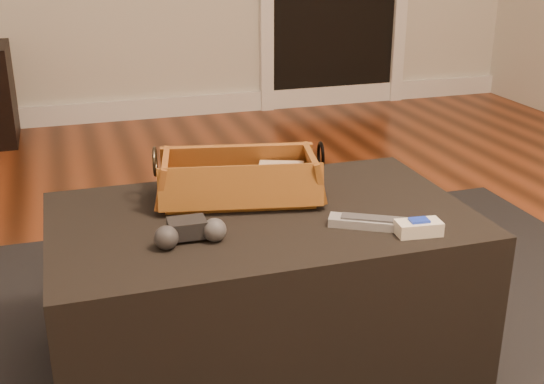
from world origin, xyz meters
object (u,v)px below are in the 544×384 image
object	(u,v)px
game_controller	(189,231)
silver_remote	(375,223)
wicker_basket	(239,181)
tv_remote	(232,192)
cream_gadget	(419,228)
ottoman	(262,291)

from	to	relation	value
game_controller	silver_remote	distance (m)	0.42
wicker_basket	tv_remote	bearing A→B (deg)	-154.42
tv_remote	cream_gadget	distance (m)	0.47
ottoman	wicker_basket	xyz separation A→B (m)	(-0.03, 0.11, 0.26)
tv_remote	silver_remote	distance (m)	0.37
ottoman	game_controller	bearing A→B (deg)	-150.84
ottoman	tv_remote	size ratio (longest dim) A/B	4.60
game_controller	cream_gadget	xyz separation A→B (m)	(0.49, -0.11, -0.01)
game_controller	silver_remote	xyz separation A→B (m)	(0.42, -0.05, -0.01)
tv_remote	cream_gadget	world-z (taller)	same
tv_remote	wicker_basket	world-z (taller)	wicker_basket
tv_remote	wicker_basket	distance (m)	0.03
wicker_basket	cream_gadget	xyz separation A→B (m)	(0.33, -0.33, -0.03)
tv_remote	wicker_basket	xyz separation A→B (m)	(0.02, 0.01, 0.02)
wicker_basket	cream_gadget	world-z (taller)	wicker_basket
ottoman	tv_remote	distance (m)	0.26
tv_remote	wicker_basket	size ratio (longest dim) A/B	0.49
game_controller	wicker_basket	bearing A→B (deg)	51.75
wicker_basket	game_controller	bearing A→B (deg)	-128.25
ottoman	cream_gadget	bearing A→B (deg)	-36.38
tv_remote	silver_remote	xyz separation A→B (m)	(0.27, -0.25, -0.01)
cream_gadget	game_controller	bearing A→B (deg)	167.32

